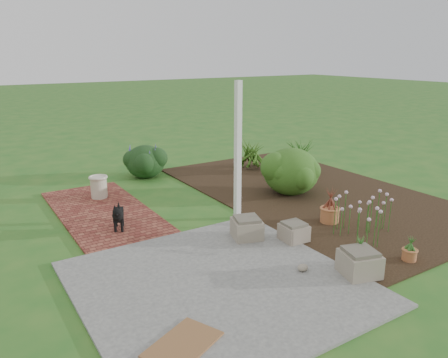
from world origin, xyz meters
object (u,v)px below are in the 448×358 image
black_dog (118,215)px  cream_ceramic_urn (99,187)px  evergreen_shrub (291,170)px  stone_trough_near (359,264)px

black_dog → cream_ceramic_urn: black_dog is taller
cream_ceramic_urn → evergreen_shrub: evergreen_shrub is taller
black_dog → cream_ceramic_urn: bearing=104.6°
evergreen_shrub → black_dog: bearing=-179.4°
stone_trough_near → black_dog: (-2.24, 3.24, 0.12)m
black_dog → cream_ceramic_urn: 1.92m
black_dog → evergreen_shrub: 3.84m
evergreen_shrub → stone_trough_near: bearing=-115.9°
stone_trough_near → black_dog: black_dog is taller
stone_trough_near → evergreen_shrub: bearing=64.1°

